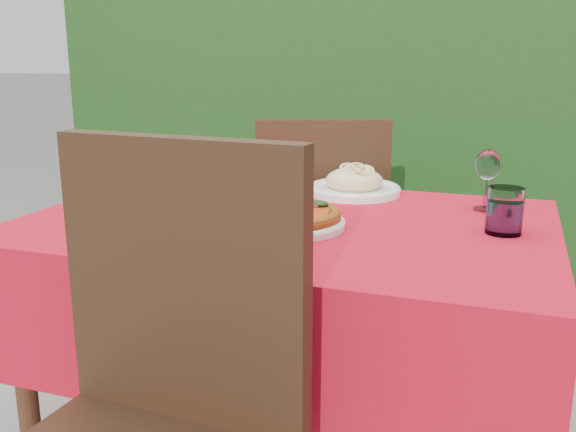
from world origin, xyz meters
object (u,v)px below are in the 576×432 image
(pasta_plate, at_px, (354,185))
(chair_far, at_px, (320,235))
(pizza_plate, at_px, (285,217))
(water_glass, at_px, (505,213))
(steel_ramekin, at_px, (190,181))
(fork, at_px, (156,212))
(wine_glass, at_px, (488,168))
(chair_near, at_px, (151,411))

(pasta_plate, bearing_deg, chair_far, 124.36)
(chair_far, distance_m, pizza_plate, 0.72)
(chair_far, relative_size, water_glass, 8.94)
(chair_far, height_order, pasta_plate, chair_far)
(pasta_plate, relative_size, water_glass, 2.54)
(water_glass, bearing_deg, pizza_plate, -166.99)
(pizza_plate, height_order, steel_ramekin, pizza_plate)
(chair_far, bearing_deg, pizza_plate, 79.56)
(chair_far, distance_m, fork, 0.73)
(wine_glass, height_order, steel_ramekin, wine_glass)
(chair_far, relative_size, pasta_plate, 3.53)
(steel_ramekin, bearing_deg, water_glass, -14.84)
(chair_far, xyz_separation_m, wine_glass, (0.54, -0.34, 0.32))
(chair_near, distance_m, water_glass, 0.87)
(pasta_plate, xyz_separation_m, steel_ramekin, (-0.50, -0.05, -0.01))
(chair_far, xyz_separation_m, pasta_plate, (0.18, -0.26, 0.24))
(pizza_plate, bearing_deg, pasta_plate, 80.97)
(chair_far, xyz_separation_m, steel_ramekin, (-0.32, -0.31, 0.23))
(pasta_plate, bearing_deg, wine_glass, -12.59)
(chair_near, xyz_separation_m, pasta_plate, (0.10, 0.96, 0.20))
(chair_far, relative_size, pizza_plate, 3.35)
(pasta_plate, bearing_deg, fork, -136.27)
(chair_near, bearing_deg, pasta_plate, 87.63)
(wine_glass, relative_size, steel_ramekin, 1.82)
(chair_far, bearing_deg, chair_near, 73.79)
(chair_near, relative_size, steel_ramekin, 11.59)
(chair_near, xyz_separation_m, steel_ramekin, (-0.40, 0.91, 0.19))
(chair_near, bearing_deg, steel_ramekin, 117.23)
(pizza_plate, height_order, wine_glass, wine_glass)
(pasta_plate, bearing_deg, steel_ramekin, -173.78)
(fork, bearing_deg, wine_glass, -4.72)
(water_glass, relative_size, wine_glass, 0.66)
(steel_ramekin, bearing_deg, pasta_plate, 6.22)
(pasta_plate, distance_m, steel_ramekin, 0.50)
(chair_near, height_order, steel_ramekin, chair_near)
(chair_near, bearing_deg, wine_glass, 65.70)
(pizza_plate, bearing_deg, wine_glass, 37.19)
(steel_ramekin, bearing_deg, pizza_plate, -39.17)
(wine_glass, xyz_separation_m, fork, (-0.78, -0.31, -0.11))
(pizza_plate, relative_size, wine_glass, 1.77)
(chair_far, bearing_deg, fork, 50.11)
(chair_far, bearing_deg, steel_ramekin, 24.16)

